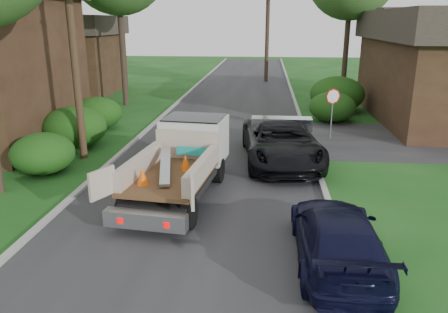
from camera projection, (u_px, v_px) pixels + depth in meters
name	position (u px, v px, depth m)	size (l,w,h in m)	color
ground	(194.00, 212.00, 13.11)	(120.00, 120.00, 0.00)	#164614
road	(225.00, 132.00, 22.61)	(8.00, 90.00, 0.02)	#28282B
curb_left	(148.00, 129.00, 22.97)	(0.20, 90.00, 0.12)	#9E9E99
curb_right	(305.00, 133.00, 22.22)	(0.20, 90.00, 0.12)	#9E9E99
stop_sign	(333.00, 103.00, 20.65)	(0.71, 0.32, 2.48)	slate
utility_pole	(72.00, 30.00, 16.81)	(2.42, 1.25, 10.00)	#382619
house_left_far	(69.00, 53.00, 34.35)	(7.56, 7.56, 6.00)	#342115
hedge_left_a	(43.00, 153.00, 16.30)	(2.34, 2.34, 1.53)	#103C0E
hedge_left_b	(74.00, 127.00, 19.60)	(2.86, 2.86, 1.87)	#103C0E
hedge_left_c	(97.00, 113.00, 22.98)	(2.60, 2.60, 1.70)	#103C0E
hedge_right_a	(332.00, 107.00, 24.68)	(2.60, 2.60, 1.70)	#103C0E
hedge_right_b	(337.00, 94.00, 27.39)	(3.38, 3.38, 2.21)	#103C0E
flatbed_truck	(186.00, 154.00, 14.63)	(3.13, 6.23, 2.27)	black
black_pickup	(281.00, 142.00, 17.52)	(2.85, 6.18, 1.72)	black
navy_suv	(337.00, 236.00, 10.18)	(1.94, 4.78, 1.39)	black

